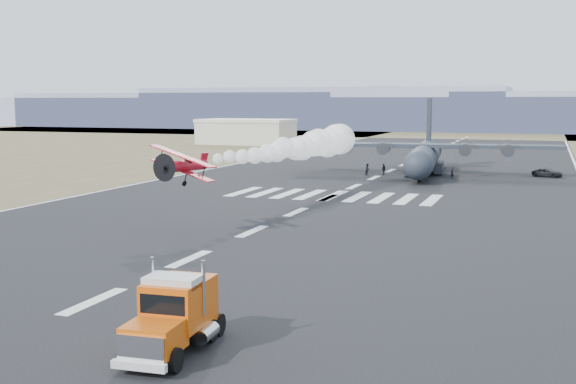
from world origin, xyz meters
The scene contains 21 objects.
ground centered at (0.00, 0.00, 0.00)m, with size 500.00×500.00×0.00m, color black.
scrub_far centered at (0.00, 230.00, 0.00)m, with size 500.00×80.00×0.00m, color brown.
runway_markings centered at (0.00, 60.00, 0.01)m, with size 60.00×260.00×0.01m, color silver, non-canonical shape.
ridge_seg_a centered at (-195.00, 260.00, 6.50)m, with size 150.00×50.00×13.00m, color #8791AC.
ridge_seg_b centered at (-130.00, 260.00, 7.50)m, with size 150.00×50.00×15.00m, color #8791AC.
ridge_seg_c centered at (-65.00, 260.00, 8.50)m, with size 150.00×50.00×17.00m, color #8791AC.
ridge_seg_d centered at (0.00, 260.00, 6.50)m, with size 150.00×50.00×13.00m, color #8791AC.
hangar_left centered at (-52.00, 145.00, 3.41)m, with size 24.50×14.50×6.70m.
semi_truck centered at (8.49, -5.76, 1.76)m, with size 3.12×8.06×3.58m.
aerobatic_biplane centered at (-5.22, 21.17, 6.01)m, with size 6.54×6.02×3.35m.
smoke_trail centered at (-2.57, 52.43, 6.30)m, with size 5.53×38.50×4.20m.
transport_aircraft centered at (6.20, 80.59, 3.11)m, with size 41.77×34.31×12.05m.
support_vehicle centered at (24.73, 82.31, 0.63)m, with size 2.08×4.51×1.25m, color black.
crew_a centered at (11.23, 75.04, 0.88)m, with size 0.64×0.53×1.75m, color black.
crew_b centered at (-1.79, 75.32, 0.92)m, with size 0.90×0.55×1.85m, color black.
crew_c centered at (6.66, 71.30, 0.88)m, with size 1.13×0.53×1.75m, color black.
crew_d centered at (0.39, 77.06, 0.88)m, with size 1.03×0.53×1.76m, color black.
crew_e centered at (4.55, 73.97, 0.95)m, with size 0.93×0.57×1.90m, color black.
crew_f centered at (6.54, 76.48, 0.80)m, with size 1.48×0.48×1.59m, color black.
crew_g centered at (7.58, 75.89, 0.83)m, with size 0.61×0.50×1.67m, color black.
crew_h centered at (4.73, 77.09, 0.83)m, with size 0.80×0.50×1.65m, color black.
Camera 1 is at (24.41, -34.50, 11.56)m, focal length 45.00 mm.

